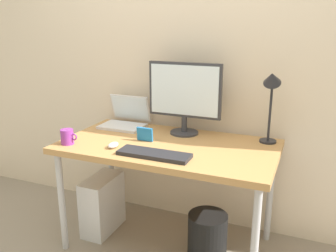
# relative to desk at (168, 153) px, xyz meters

# --- Properties ---
(ground_plane) EXTENTS (6.00, 6.00, 0.00)m
(ground_plane) POSITION_rel_desk_xyz_m (0.00, 0.00, -0.68)
(ground_plane) COLOR gray
(back_wall) EXTENTS (4.40, 0.04, 2.60)m
(back_wall) POSITION_rel_desk_xyz_m (0.00, 0.44, 0.62)
(back_wall) COLOR beige
(back_wall) RESTS_ON ground_plane
(desk) EXTENTS (1.39, 0.76, 0.75)m
(desk) POSITION_rel_desk_xyz_m (0.00, 0.00, 0.00)
(desk) COLOR #B7844C
(desk) RESTS_ON ground_plane
(monitor) EXTENTS (0.52, 0.20, 0.50)m
(monitor) POSITION_rel_desk_xyz_m (0.02, 0.25, 0.35)
(monitor) COLOR #333338
(monitor) RESTS_ON desk
(laptop) EXTENTS (0.32, 0.28, 0.22)m
(laptop) POSITION_rel_desk_xyz_m (-0.46, 0.27, 0.12)
(laptop) COLOR silver
(laptop) RESTS_ON desk
(desk_lamp) EXTENTS (0.11, 0.16, 0.49)m
(desk_lamp) POSITION_rel_desk_xyz_m (0.60, 0.25, 0.42)
(desk_lamp) COLOR #232328
(desk_lamp) RESTS_ON desk
(keyboard) EXTENTS (0.44, 0.14, 0.02)m
(keyboard) POSITION_rel_desk_xyz_m (0.01, -0.24, 0.07)
(keyboard) COLOR #232328
(keyboard) RESTS_ON desk
(mouse) EXTENTS (0.06, 0.09, 0.03)m
(mouse) POSITION_rel_desk_xyz_m (-0.29, -0.20, 0.08)
(mouse) COLOR silver
(mouse) RESTS_ON desk
(coffee_mug) EXTENTS (0.12, 0.08, 0.10)m
(coffee_mug) POSITION_rel_desk_xyz_m (-0.60, -0.25, 0.11)
(coffee_mug) COLOR purple
(coffee_mug) RESTS_ON desk
(photo_frame) EXTENTS (0.11, 0.02, 0.09)m
(photo_frame) POSITION_rel_desk_xyz_m (-0.16, -0.01, 0.11)
(photo_frame) COLOR #1E72BF
(photo_frame) RESTS_ON desk
(computer_tower) EXTENTS (0.18, 0.36, 0.42)m
(computer_tower) POSITION_rel_desk_xyz_m (-0.52, -0.02, -0.47)
(computer_tower) COLOR silver
(computer_tower) RESTS_ON ground_plane
(wastebasket) EXTENTS (0.26, 0.26, 0.30)m
(wastebasket) POSITION_rel_desk_xyz_m (0.29, -0.02, -0.53)
(wastebasket) COLOR black
(wastebasket) RESTS_ON ground_plane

